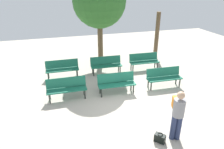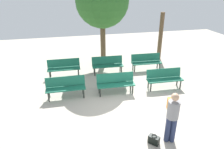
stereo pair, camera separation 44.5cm
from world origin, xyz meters
name	(u,v)px [view 1 (the left image)]	position (x,y,z in m)	size (l,w,h in m)	color
ground_plane	(128,112)	(0.00, 0.00, 0.00)	(24.00, 24.00, 0.00)	#B2A899
bench_r0_c0	(67,87)	(-2.09, 1.65, 0.50)	(1.61, 0.50, 0.87)	#19664C
bench_r0_c1	(116,82)	(-0.01, 1.54, 0.50)	(1.62, 0.54, 0.87)	#19664C
bench_r0_c2	(164,76)	(2.24, 1.52, 0.50)	(1.62, 0.54, 0.87)	#19664C
bench_r1_c0	(62,68)	(-2.14, 3.78, 0.50)	(1.61, 0.51, 0.87)	#19664C
bench_r1_c1	(106,64)	(0.08, 3.69, 0.50)	(1.62, 0.54, 0.87)	#19664C
bench_r1_c2	(144,60)	(2.21, 3.65, 0.50)	(1.62, 0.55, 0.87)	#19664C
tree_0	(99,2)	(0.14, 5.20, 3.45)	(2.83, 2.83, 4.88)	brown
tree_1	(157,36)	(3.64, 5.13, 1.41)	(0.25, 0.25, 2.81)	brown
visitor_with_backpack	(178,113)	(0.90, -1.64, 0.94)	(0.47, 0.59, 1.65)	navy
handbag	(160,138)	(0.39, -1.68, 0.13)	(0.35, 0.36, 0.29)	black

